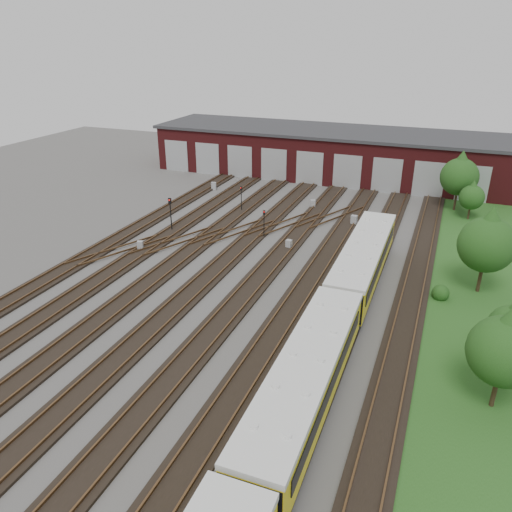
% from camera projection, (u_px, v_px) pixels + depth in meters
% --- Properties ---
extents(ground, '(120.00, 120.00, 0.00)m').
position_uv_depth(ground, '(207.00, 306.00, 37.06)').
color(ground, '#464341').
rests_on(ground, ground).
extents(track_network, '(30.40, 70.00, 0.33)m').
position_uv_depth(track_network, '(209.00, 300.00, 37.57)').
color(track_network, black).
rests_on(track_network, ground).
extents(maintenance_shed, '(51.00, 12.50, 6.35)m').
position_uv_depth(maintenance_shed, '(335.00, 153.00, 69.66)').
color(maintenance_shed, '#571517').
rests_on(maintenance_shed, ground).
extents(grass_verge, '(8.00, 55.00, 0.05)m').
position_uv_depth(grass_verge, '(482.00, 291.00, 39.14)').
color(grass_verge, '#204C19').
rests_on(grass_verge, ground).
extents(metro_train, '(2.92, 47.67, 3.24)m').
position_uv_depth(metro_train, '(306.00, 383.00, 25.75)').
color(metro_train, black).
rests_on(metro_train, ground).
extents(signal_mast_0, '(0.29, 0.27, 3.49)m').
position_uv_depth(signal_mast_0, '(170.00, 210.00, 50.11)').
color(signal_mast_0, black).
rests_on(signal_mast_0, ground).
extents(signal_mast_1, '(0.24, 0.23, 2.90)m').
position_uv_depth(signal_mast_1, '(241.00, 196.00, 55.86)').
color(signal_mast_1, black).
rests_on(signal_mast_1, ground).
extents(signal_mast_2, '(0.24, 0.23, 2.84)m').
position_uv_depth(signal_mast_2, '(264.00, 220.00, 48.61)').
color(signal_mast_2, black).
rests_on(signal_mast_2, ground).
extents(signal_mast_3, '(0.33, 0.31, 3.53)m').
position_uv_depth(signal_mast_3, '(357.00, 252.00, 40.49)').
color(signal_mast_3, black).
rests_on(signal_mast_3, ground).
extents(relay_cabinet_0, '(0.64, 0.59, 0.87)m').
position_uv_depth(relay_cabinet_0, '(140.00, 246.00, 46.38)').
color(relay_cabinet_0, '#9FA1A3').
rests_on(relay_cabinet_0, ground).
extents(relay_cabinet_1, '(0.69, 0.63, 0.97)m').
position_uv_depth(relay_cabinet_1, '(214.00, 186.00, 64.26)').
color(relay_cabinet_1, '#9FA1A3').
rests_on(relay_cabinet_1, ground).
extents(relay_cabinet_2, '(0.59, 0.52, 0.87)m').
position_uv_depth(relay_cabinet_2, '(289.00, 244.00, 46.67)').
color(relay_cabinet_2, '#9FA1A3').
rests_on(relay_cabinet_2, ground).
extents(relay_cabinet_3, '(0.69, 0.64, 0.92)m').
position_uv_depth(relay_cabinet_3, '(313.00, 204.00, 57.64)').
color(relay_cabinet_3, '#9FA1A3').
rests_on(relay_cabinet_3, ground).
extents(relay_cabinet_4, '(0.67, 0.58, 1.03)m').
position_uv_depth(relay_cabinet_4, '(354.00, 220.00, 52.43)').
color(relay_cabinet_4, '#9FA1A3').
rests_on(relay_cabinet_4, ground).
extents(tree_0, '(4.14, 4.14, 6.87)m').
position_uv_depth(tree_0, '(460.00, 172.00, 55.16)').
color(tree_0, '#352718').
rests_on(tree_0, ground).
extents(tree_1, '(2.64, 2.64, 4.37)m').
position_uv_depth(tree_1, '(472.00, 194.00, 53.04)').
color(tree_1, '#352718').
rests_on(tree_1, ground).
extents(tree_2, '(4.24, 4.24, 7.03)m').
position_uv_depth(tree_2, '(488.00, 238.00, 37.20)').
color(tree_2, '#352718').
rests_on(tree_2, ground).
extents(tree_4, '(3.77, 3.77, 6.24)m').
position_uv_depth(tree_4, '(506.00, 344.00, 25.44)').
color(tree_4, '#352718').
rests_on(tree_4, ground).
extents(bush_0, '(1.31, 1.31, 1.31)m').
position_uv_depth(bush_0, '(441.00, 291.00, 37.77)').
color(bush_0, '#1D4213').
rests_on(bush_0, ground).
extents(bush_1, '(1.13, 1.13, 1.13)m').
position_uv_depth(bush_1, '(483.00, 253.00, 44.60)').
color(bush_1, '#1D4213').
rests_on(bush_1, ground).
extents(bush_2, '(1.37, 1.37, 1.37)m').
position_uv_depth(bush_2, '(503.00, 245.00, 45.80)').
color(bush_2, '#1D4213').
rests_on(bush_2, ground).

